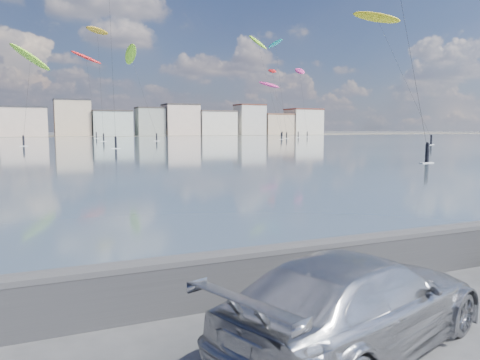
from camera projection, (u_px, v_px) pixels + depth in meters
name	position (u px, v px, depth m)	size (l,w,h in m)	color
bay_water	(51.00, 145.00, 89.47)	(500.00, 177.00, 0.00)	#354858
far_shore_strip	(42.00, 136.00, 188.12)	(500.00, 60.00, 0.00)	#4C473D
seawall	(219.00, 276.00, 8.66)	(400.00, 0.36, 1.08)	#28282B
far_buildings	(45.00, 120.00, 175.24)	(240.79, 13.26, 14.60)	beige
car_silver	(358.00, 302.00, 6.99)	(2.06, 5.06, 1.47)	#A9AAAF
kitesurfer_0	(86.00, 58.00, 152.80)	(10.29, 18.03, 28.71)	red
kitesurfer_1	(31.00, 58.00, 95.72)	(9.61, 20.34, 20.37)	#8CD826
kitesurfer_3	(131.00, 55.00, 120.77)	(5.99, 15.54, 24.80)	#8CD826
kitesurfer_6	(269.00, 85.00, 164.85)	(7.09, 20.27, 20.40)	#E5338C
kitesurfer_10	(258.00, 43.00, 141.63)	(4.45, 19.57, 32.39)	#8CD826
kitesurfer_14	(377.00, 19.00, 98.58)	(10.04, 18.44, 28.39)	yellow
kitesurfer_16	(275.00, 46.00, 148.78)	(4.54, 16.40, 31.16)	#19BFBF
kitesurfer_18	(272.00, 72.00, 168.21)	(4.52, 13.56, 25.17)	red
kitesurfer_19	(98.00, 33.00, 117.19)	(7.30, 12.78, 28.53)	#BF8C19
kitesurfer_20	(300.00, 72.00, 170.77)	(5.83, 14.40, 26.13)	#E5338C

